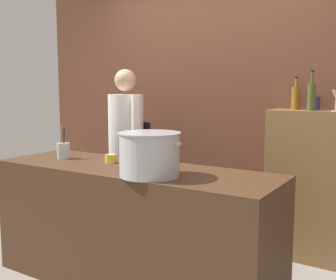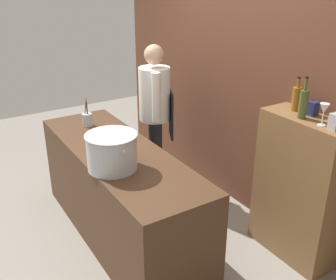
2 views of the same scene
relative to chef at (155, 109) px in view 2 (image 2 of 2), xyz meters
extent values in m
plane|color=gray|center=(0.65, -0.76, -0.96)|extent=(8.00, 8.00, 0.00)
cube|color=brown|center=(0.65, 0.64, 0.54)|extent=(4.40, 0.10, 3.00)
cube|color=#472D1C|center=(0.65, -0.76, -0.51)|extent=(2.20, 0.70, 0.90)
cube|color=brown|center=(1.67, 0.43, -0.32)|extent=(0.76, 0.32, 1.29)
cylinder|color=black|center=(0.09, -0.05, -0.54)|extent=(0.14, 0.14, 0.84)
cylinder|color=black|center=(-0.09, 0.04, -0.54)|extent=(0.14, 0.14, 0.84)
cylinder|color=white|center=(0.00, 0.00, 0.17)|extent=(0.34, 0.34, 0.58)
cube|color=black|center=(0.08, 0.16, -0.07)|extent=(0.28, 0.15, 0.52)
cylinder|color=white|center=(0.20, -0.10, 0.19)|extent=(0.09, 0.09, 0.52)
cylinder|color=white|center=(-0.20, 0.09, 0.19)|extent=(0.09, 0.09, 0.52)
sphere|color=tan|center=(0.00, 0.00, 0.59)|extent=(0.21, 0.21, 0.21)
cylinder|color=#B7BABF|center=(0.93, -0.94, 0.08)|extent=(0.40, 0.40, 0.28)
cylinder|color=#B7BABF|center=(0.93, -0.94, 0.22)|extent=(0.41, 0.41, 0.01)
cube|color=#B7BABF|center=(0.71, -0.94, 0.17)|extent=(0.04, 0.02, 0.02)
cube|color=#B7BABF|center=(1.15, -0.94, 0.17)|extent=(0.04, 0.02, 0.02)
cylinder|color=#B7BABF|center=(-0.06, -0.77, 0.00)|extent=(0.10, 0.10, 0.13)
cylinder|color=#262626|center=(-0.06, -0.76, 0.07)|extent=(0.03, 0.02, 0.24)
cylinder|color=olive|center=(-0.08, -0.77, 0.09)|extent=(0.02, 0.06, 0.27)
cylinder|color=yellow|center=(0.40, -0.71, -0.03)|extent=(0.09, 0.09, 0.07)
cylinder|color=#8C5919|center=(1.49, 0.47, 0.43)|extent=(0.07, 0.07, 0.19)
cylinder|color=#8C5919|center=(1.49, 0.47, 0.56)|extent=(0.03, 0.03, 0.07)
cylinder|color=black|center=(1.49, 0.47, 0.60)|extent=(0.03, 0.03, 0.01)
cylinder|color=#475123|center=(1.64, 0.37, 0.44)|extent=(0.07, 0.07, 0.22)
cylinder|color=#475123|center=(1.64, 0.37, 0.60)|extent=(0.02, 0.02, 0.10)
cylinder|color=black|center=(1.64, 0.37, 0.65)|extent=(0.03, 0.03, 0.01)
cylinder|color=silver|center=(1.83, 0.37, 0.33)|extent=(0.06, 0.06, 0.01)
cylinder|color=silver|center=(1.83, 0.37, 0.38)|extent=(0.01, 0.01, 0.09)
cone|color=silver|center=(1.83, 0.37, 0.46)|extent=(0.07, 0.07, 0.08)
cube|color=#B2B2B7|center=(1.94, 0.38, 0.39)|extent=(0.07, 0.07, 0.12)
cube|color=navy|center=(1.64, 0.49, 0.39)|extent=(0.07, 0.07, 0.11)
camera|label=1|loc=(2.45, -3.11, 0.51)|focal=43.63mm
camera|label=2|loc=(3.55, -2.06, 1.40)|focal=42.12mm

